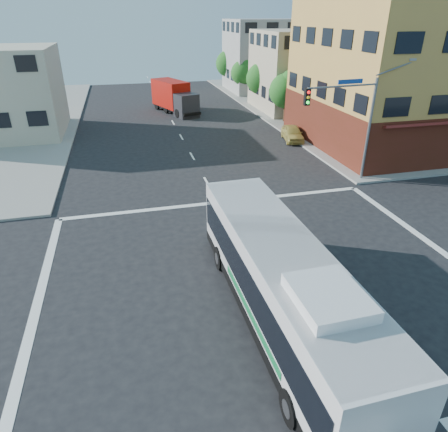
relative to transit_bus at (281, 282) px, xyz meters
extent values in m
plane|color=black|center=(0.28, 1.65, -1.84)|extent=(120.00, 120.00, 0.00)
cube|color=gray|center=(35.28, 36.65, -1.77)|extent=(50.00, 50.00, 0.15)
cube|color=#B48540|center=(20.28, 20.15, 5.16)|extent=(18.00, 15.00, 14.00)
cube|color=#501B12|center=(20.28, 20.15, 0.16)|extent=(18.09, 15.08, 4.00)
cube|color=tan|center=(17.28, 35.65, 2.66)|extent=(12.00, 10.00, 9.00)
cube|color=gray|center=(17.28, 49.65, 3.16)|extent=(12.00, 10.00, 10.00)
cylinder|color=slate|center=(11.08, 12.45, 1.66)|extent=(0.18, 0.18, 7.00)
cylinder|color=slate|center=(8.58, 12.20, 4.76)|extent=(5.01, 0.62, 0.12)
cube|color=black|center=(6.08, 11.95, 4.26)|extent=(0.32, 0.30, 1.00)
sphere|color=#FF0C0C|center=(6.08, 11.78, 4.56)|extent=(0.20, 0.20, 0.20)
sphere|color=yellow|center=(6.08, 11.78, 4.26)|extent=(0.20, 0.20, 0.20)
sphere|color=#19FF33|center=(6.08, 11.78, 3.96)|extent=(0.20, 0.20, 0.20)
cube|color=#153F94|center=(9.08, 12.25, 5.01)|extent=(1.80, 0.22, 0.28)
cube|color=gray|center=(13.58, 12.70, 6.16)|extent=(0.50, 0.22, 0.14)
cylinder|color=#392215|center=(12.08, 29.65, -0.88)|extent=(0.28, 0.28, 1.92)
sphere|color=#1A5E1E|center=(12.08, 29.65, 1.52)|extent=(3.60, 3.60, 3.60)
sphere|color=#1A5E1E|center=(12.48, 29.35, 2.42)|extent=(2.52, 2.52, 2.52)
cylinder|color=#392215|center=(12.08, 37.65, -0.85)|extent=(0.28, 0.28, 1.99)
sphere|color=#1A5E1E|center=(12.08, 37.65, 1.67)|extent=(3.80, 3.80, 3.80)
sphere|color=#1A5E1E|center=(12.48, 37.35, 2.62)|extent=(2.66, 2.66, 2.66)
cylinder|color=#392215|center=(12.08, 45.65, -0.90)|extent=(0.28, 0.28, 1.89)
sphere|color=#1A5E1E|center=(12.08, 45.65, 1.41)|extent=(3.40, 3.40, 3.40)
sphere|color=#1A5E1E|center=(12.48, 45.35, 2.26)|extent=(2.38, 2.38, 2.38)
cylinder|color=#392215|center=(12.08, 53.65, -0.83)|extent=(0.28, 0.28, 2.03)
sphere|color=#1A5E1E|center=(12.08, 53.65, 1.79)|extent=(4.00, 4.00, 4.00)
sphere|color=#1A5E1E|center=(12.48, 53.35, 2.79)|extent=(2.80, 2.80, 2.80)
cube|color=black|center=(0.00, 0.02, -1.26)|extent=(2.92, 12.78, 0.48)
cube|color=silver|center=(0.00, 0.02, 0.04)|extent=(2.90, 12.75, 3.02)
cube|color=black|center=(0.00, 0.02, 0.22)|extent=(2.95, 12.37, 1.32)
cube|color=black|center=(-0.10, 6.31, 0.12)|extent=(2.49, 0.10, 1.43)
cube|color=#E5590C|center=(-0.10, 6.34, 1.17)|extent=(2.03, 0.09, 0.30)
cube|color=silver|center=(0.00, 0.02, 1.48)|extent=(2.84, 12.49, 0.13)
cube|color=silver|center=(0.05, -3.16, 1.74)|extent=(1.93, 2.36, 0.38)
cube|color=#116F39|center=(-1.35, -0.53, -0.73)|extent=(0.11, 5.82, 0.30)
cube|color=#116F39|center=(1.37, -0.49, -0.73)|extent=(0.11, 5.82, 0.30)
cylinder|color=black|center=(-1.33, 4.07, -1.29)|extent=(0.34, 1.11, 1.10)
cylinder|color=#99999E|center=(-1.48, 4.07, -1.29)|extent=(0.05, 0.55, 0.55)
cylinder|color=black|center=(1.20, 4.11, -1.29)|extent=(0.34, 1.11, 1.10)
cylinder|color=#99999E|center=(1.35, 4.11, -1.29)|extent=(0.05, 0.55, 0.55)
cylinder|color=black|center=(-1.20, -4.06, -1.29)|extent=(0.34, 1.11, 1.10)
cylinder|color=#99999E|center=(-1.35, -4.07, -1.29)|extent=(0.05, 0.55, 0.55)
cylinder|color=black|center=(1.33, -4.02, -1.29)|extent=(0.34, 1.11, 1.10)
cylinder|color=#99999E|center=(1.48, -4.02, -1.29)|extent=(0.05, 0.55, 0.55)
cube|color=#242428|center=(2.18, 34.88, -0.55)|extent=(2.91, 2.85, 2.59)
cube|color=black|center=(2.50, 33.99, -0.15)|extent=(2.00, 0.79, 1.00)
cube|color=#A40E06|center=(0.88, 38.44, 0.25)|extent=(4.16, 6.07, 2.99)
cube|color=black|center=(1.29, 37.32, -1.30)|extent=(4.79, 8.25, 0.30)
cylinder|color=black|center=(1.12, 34.71, -1.34)|extent=(0.60, 1.03, 1.00)
cylinder|color=black|center=(3.09, 35.42, -1.34)|extent=(0.60, 1.03, 1.00)
cylinder|color=black|center=(0.14, 37.43, -1.34)|extent=(0.60, 1.03, 1.00)
cylinder|color=black|center=(2.10, 38.14, -1.34)|extent=(0.60, 1.03, 1.00)
cylinder|color=black|center=(-0.72, 39.77, -1.34)|extent=(0.60, 1.03, 1.00)
cylinder|color=black|center=(1.25, 40.49, -1.34)|extent=(0.60, 1.03, 1.00)
imported|color=tan|center=(10.21, 22.95, -1.15)|extent=(2.36, 4.28, 1.38)
camera|label=1|loc=(-4.95, -11.06, 8.77)|focal=32.00mm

